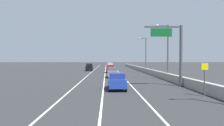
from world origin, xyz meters
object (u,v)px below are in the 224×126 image
lamp_post_right_second (166,47)px  car_silver_1 (109,65)px  speed_advisory_sign (205,77)px  car_blue_3 (117,81)px  car_gray_0 (112,72)px  lamp_post_right_third (145,52)px  car_black_4 (89,67)px  overhead_sign_gantry (175,48)px  car_white_5 (110,66)px  car_red_2 (110,69)px

lamp_post_right_second → car_silver_1: size_ratio=2.23×
speed_advisory_sign → car_blue_3: speed_advisory_sign is taller
speed_advisory_sign → car_gray_0: speed_advisory_sign is taller
lamp_post_right_third → car_black_4: 16.32m
speed_advisory_sign → lamp_post_right_third: bearing=87.8°
car_blue_3 → car_black_4: (-6.06, 36.26, 0.12)m
car_black_4 → lamp_post_right_second: bearing=-59.6°
overhead_sign_gantry → car_gray_0: bearing=120.6°
lamp_post_right_second → car_gray_0: size_ratio=2.16×
lamp_post_right_third → lamp_post_right_second: bearing=-91.0°
car_gray_0 → car_blue_3: 14.62m
car_black_4 → lamp_post_right_third: bearing=-16.1°
car_silver_1 → lamp_post_right_second: bearing=-81.2°
car_gray_0 → car_blue_3: (0.06, -14.62, -0.00)m
lamp_post_right_third → car_blue_3: lamp_post_right_third is taller
overhead_sign_gantry → speed_advisory_sign: bearing=-86.2°
overhead_sign_gantry → lamp_post_right_third: size_ratio=0.82×
car_black_4 → overhead_sign_gantry: bearing=-68.6°
lamp_post_right_second → overhead_sign_gantry: bearing=-99.6°
car_blue_3 → car_white_5: (0.17, 49.91, 0.04)m
speed_advisory_sign → car_black_4: bearing=108.7°
speed_advisory_sign → car_black_4: (-13.74, 40.70, -0.71)m
lamp_post_right_second → car_blue_3: size_ratio=2.04×
overhead_sign_gantry → car_red_2: (-7.46, 25.68, -3.74)m
lamp_post_right_second → car_red_2: size_ratio=2.15×
car_blue_3 → car_white_5: car_white_5 is taller
car_blue_3 → speed_advisory_sign: bearing=-30.0°
car_gray_0 → car_blue_3: car_gray_0 is taller
overhead_sign_gantry → car_red_2: 27.00m
lamp_post_right_second → car_gray_0: lamp_post_right_second is taller
lamp_post_right_third → car_gray_0: size_ratio=2.16×
car_red_2 → car_blue_3: bearing=-89.6°
speed_advisory_sign → lamp_post_right_second: lamp_post_right_second is taller
car_gray_0 → car_silver_1: (0.05, 52.77, 0.05)m
overhead_sign_gantry → car_blue_3: size_ratio=1.68×
overhead_sign_gantry → car_silver_1: 65.63m
speed_advisory_sign → car_black_4: speed_advisory_sign is taller
speed_advisory_sign → lamp_post_right_second: size_ratio=0.33×
car_black_4 → car_red_2: bearing=-54.9°
car_gray_0 → lamp_post_right_second: bearing=-22.2°
car_silver_1 → car_black_4: size_ratio=0.95×
car_gray_0 → car_black_4: bearing=105.5°
car_red_2 → car_blue_3: 27.94m
car_gray_0 → car_white_5: 35.30m
car_gray_0 → car_red_2: bearing=90.7°
speed_advisory_sign → lamp_post_right_second: bearing=86.2°
car_gray_0 → car_red_2: 13.33m
car_red_2 → car_blue_3: (0.22, -27.94, -0.05)m
car_blue_3 → car_white_5: size_ratio=1.08×
lamp_post_right_second → car_silver_1: (-8.74, 56.35, -4.31)m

